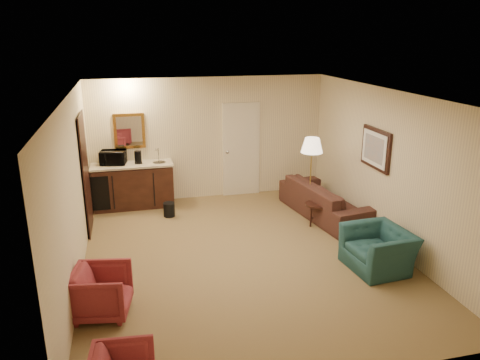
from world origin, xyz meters
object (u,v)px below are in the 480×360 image
at_px(wetbar_cabinet, 133,185).
at_px(rose_chair_near, 102,290).
at_px(waste_bin, 169,210).
at_px(sofa, 326,194).
at_px(coffee_maker, 138,157).
at_px(teal_armchair, 379,243).
at_px(coffee_table, 324,213).
at_px(floor_lamp, 310,177).
at_px(microwave, 113,156).

xyz_separation_m(wetbar_cabinet, rose_chair_near, (-0.50, -3.90, -0.11)).
bearing_deg(waste_bin, sofa, -13.13).
distance_m(sofa, coffee_maker, 3.85).
bearing_deg(teal_armchair, sofa, 172.17).
xyz_separation_m(wetbar_cabinet, sofa, (3.65, -1.42, -0.02)).
height_order(coffee_table, floor_lamp, floor_lamp).
distance_m(teal_armchair, microwave, 5.42).
distance_m(coffee_table, microwave, 4.34).
xyz_separation_m(sofa, floor_lamp, (-0.30, 0.10, 0.35)).
bearing_deg(microwave, sofa, -9.87).
distance_m(waste_bin, microwave, 1.60).
height_order(rose_chair_near, coffee_table, rose_chair_near).
bearing_deg(rose_chair_near, waste_bin, -9.87).
xyz_separation_m(rose_chair_near, floor_lamp, (3.85, 2.58, 0.44)).
bearing_deg(wetbar_cabinet, teal_armchair, -45.56).
height_order(coffee_table, microwave, microwave).
bearing_deg(wetbar_cabinet, floor_lamp, -21.51).
bearing_deg(coffee_maker, sofa, -21.34).
distance_m(wetbar_cabinet, rose_chair_near, 3.93).
height_order(wetbar_cabinet, teal_armchair, wetbar_cabinet).
height_order(sofa, teal_armchair, sofa).
relative_size(rose_chair_near, microwave, 1.41).
height_order(rose_chair_near, floor_lamp, floor_lamp).
bearing_deg(coffee_maker, wetbar_cabinet, -175.16).
distance_m(wetbar_cabinet, teal_armchair, 5.07).
xyz_separation_m(sofa, coffee_table, (-0.20, -0.41, -0.22)).
bearing_deg(sofa, teal_armchair, 168.31).
distance_m(wetbar_cabinet, microwave, 0.73).
bearing_deg(teal_armchair, coffee_maker, -141.93).
xyz_separation_m(waste_bin, microwave, (-1.01, 0.79, 0.95)).
relative_size(coffee_table, coffee_maker, 2.85).
xyz_separation_m(rose_chair_near, coffee_table, (3.95, 2.07, -0.13)).
relative_size(sofa, coffee_table, 2.98).
xyz_separation_m(sofa, waste_bin, (-3.00, 0.70, -0.30)).
bearing_deg(coffee_maker, waste_bin, -53.84).
xyz_separation_m(floor_lamp, coffee_maker, (-3.22, 1.33, 0.26)).
distance_m(rose_chair_near, waste_bin, 3.39).
relative_size(sofa, teal_armchair, 2.34).
distance_m(wetbar_cabinet, coffee_maker, 0.61).
bearing_deg(coffee_maker, coffee_table, -28.18).
bearing_deg(microwave, teal_armchair, -32.82).
bearing_deg(coffee_table, teal_armchair, -86.81).
distance_m(waste_bin, coffee_maker, 1.28).
height_order(teal_armchair, waste_bin, teal_armchair).
relative_size(wetbar_cabinet, coffee_table, 2.16).
height_order(wetbar_cabinet, rose_chair_near, wetbar_cabinet).
bearing_deg(rose_chair_near, teal_armchair, -76.03).
xyz_separation_m(teal_armchair, waste_bin, (-2.90, 2.90, -0.28)).
distance_m(sofa, rose_chair_near, 4.84).
height_order(wetbar_cabinet, coffee_maker, coffee_maker).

